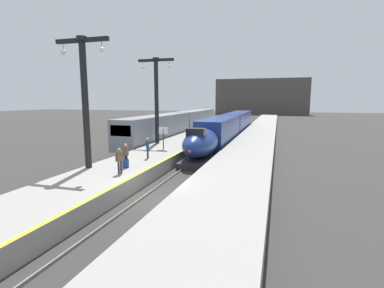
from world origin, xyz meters
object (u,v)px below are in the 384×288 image
at_px(station_column_near, 85,90).
at_px(passenger_far_waiting, 120,159).
at_px(passenger_mid_platform, 148,146).
at_px(highspeed_train_main, 228,127).
at_px(regional_train_adjacent, 180,123).
at_px(passenger_near_edge, 126,153).
at_px(departure_info_board, 163,133).
at_px(station_column_mid, 156,93).
at_px(rolling_suitcase, 126,163).

bearing_deg(station_column_near, passenger_far_waiting, -16.52).
bearing_deg(passenger_mid_platform, passenger_far_waiting, -85.04).
relative_size(highspeed_train_main, passenger_mid_platform, 22.82).
relative_size(regional_train_adjacent, passenger_near_edge, 21.66).
bearing_deg(passenger_mid_platform, highspeed_train_main, 80.31).
distance_m(highspeed_train_main, regional_train_adjacent, 8.51).
xyz_separation_m(highspeed_train_main, departure_info_board, (-3.83, -14.91, 0.63)).
distance_m(station_column_mid, passenger_near_edge, 12.29).
xyz_separation_m(regional_train_adjacent, station_column_mid, (2.20, -14.23, 4.40)).
bearing_deg(regional_train_adjacent, rolling_suitcase, -79.56).
bearing_deg(station_column_mid, passenger_near_edge, -77.51).
relative_size(regional_train_adjacent, passenger_far_waiting, 21.66).
distance_m(passenger_mid_platform, passenger_far_waiting, 5.07).
relative_size(station_column_near, passenger_mid_platform, 5.23).
relative_size(passenger_near_edge, passenger_mid_platform, 1.00).
height_order(station_column_mid, passenger_mid_platform, station_column_mid).
height_order(station_column_mid, passenger_far_waiting, station_column_mid).
height_order(highspeed_train_main, passenger_near_edge, highspeed_train_main).
xyz_separation_m(station_column_near, passenger_mid_platform, (2.57, 4.16, -4.35)).
relative_size(regional_train_adjacent, passenger_mid_platform, 21.66).
distance_m(passenger_far_waiting, rolling_suitcase, 1.83).
distance_m(passenger_far_waiting, departure_info_board, 9.69).
xyz_separation_m(station_column_mid, rolling_suitcase, (2.50, -11.29, -5.18)).
distance_m(highspeed_train_main, station_column_near, 24.77).
relative_size(station_column_near, rolling_suitcase, 9.00).
height_order(passenger_mid_platform, departure_info_board, departure_info_board).
relative_size(highspeed_train_main, station_column_mid, 4.24).
relative_size(passenger_mid_platform, rolling_suitcase, 1.72).
bearing_deg(passenger_near_edge, regional_train_adjacent, 100.43).
bearing_deg(regional_train_adjacent, passenger_near_edge, -79.57).
relative_size(station_column_near, passenger_far_waiting, 5.23).
xyz_separation_m(regional_train_adjacent, rolling_suitcase, (4.70, -25.52, -0.77)).
relative_size(station_column_mid, passenger_near_edge, 5.39).
height_order(regional_train_adjacent, passenger_far_waiting, regional_train_adjacent).
height_order(regional_train_adjacent, departure_info_board, regional_train_adjacent).
xyz_separation_m(highspeed_train_main, station_column_mid, (-5.90, -11.63, 4.61)).
bearing_deg(passenger_near_edge, rolling_suitcase, -75.91).
bearing_deg(passenger_near_edge, highspeed_train_main, 81.45).
xyz_separation_m(passenger_mid_platform, rolling_suitcase, (-0.07, -3.44, -0.69)).
bearing_deg(rolling_suitcase, station_column_mid, 102.51).
distance_m(passenger_near_edge, passenger_mid_platform, 3.32).
relative_size(highspeed_train_main, station_column_near, 4.36).
bearing_deg(passenger_mid_platform, departure_info_board, 96.25).
xyz_separation_m(station_column_mid, passenger_near_edge, (2.47, -11.16, -4.49)).
relative_size(regional_train_adjacent, departure_info_board, 17.26).
bearing_deg(station_column_near, departure_info_board, 76.65).
bearing_deg(station_column_mid, departure_info_board, -57.65).
relative_size(highspeed_train_main, departure_info_board, 18.19).
bearing_deg(passenger_near_edge, departure_info_board, 92.90).
relative_size(highspeed_train_main, regional_train_adjacent, 1.05).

